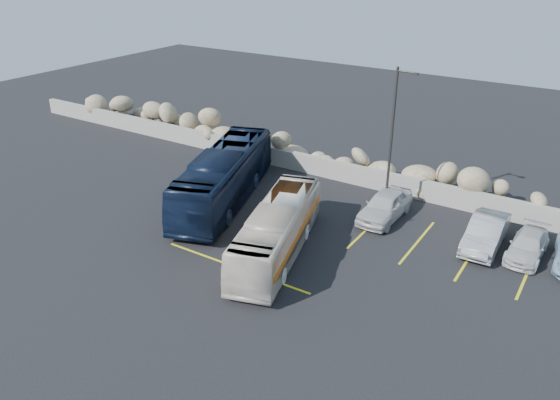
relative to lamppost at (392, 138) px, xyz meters
The scene contains 10 objects.
ground 10.73m from the lamppost, 105.05° to the right, with size 90.00×90.00×0.00m, color black.
seawall 5.14m from the lamppost, 135.63° to the left, with size 60.00×0.40×1.20m, color gray.
riprap_pile 5.40m from the lamppost, 124.63° to the left, with size 54.00×2.80×2.60m, color #947C61, non-canonical shape.
parking_lines 6.18m from the lamppost, 62.01° to the right, with size 18.16×9.36×0.01m.
lamppost is the anchor object (origin of this frame).
vintage_bus 8.25m from the lamppost, 109.74° to the right, with size 2.14×9.13×2.54m, color silver.
tour_coach 9.62m from the lamppost, 155.34° to the right, with size 2.59×11.09×3.09m, color black.
car_a 3.67m from the lamppost, 73.61° to the right, with size 1.78×4.42×1.51m, color silver.
car_b 6.75m from the lamppost, 11.23° to the right, with size 1.56×4.48×1.48m, color #A1A2A6.
car_c 8.51m from the lamppost, ahead, with size 1.54×3.78×1.10m, color silver.
Camera 1 is at (12.32, -16.82, 13.61)m, focal length 35.00 mm.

